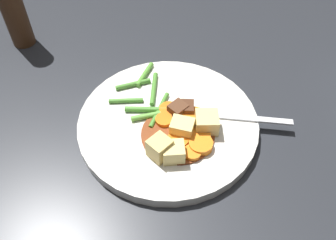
% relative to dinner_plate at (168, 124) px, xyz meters
% --- Properties ---
extents(ground_plane, '(3.00, 3.00, 0.00)m').
position_rel_dinner_plate_xyz_m(ground_plane, '(0.00, 0.00, -0.01)').
color(ground_plane, '#26282D').
extents(dinner_plate, '(0.27, 0.27, 0.02)m').
position_rel_dinner_plate_xyz_m(dinner_plate, '(0.00, 0.00, 0.00)').
color(dinner_plate, white).
rests_on(dinner_plate, ground_plane).
extents(stew_sauce, '(0.11, 0.11, 0.00)m').
position_rel_dinner_plate_xyz_m(stew_sauce, '(0.03, -0.01, 0.01)').
color(stew_sauce, brown).
rests_on(stew_sauce, dinner_plate).
extents(carrot_slice_0, '(0.04, 0.04, 0.01)m').
position_rel_dinner_plate_xyz_m(carrot_slice_0, '(-0.01, 0.01, 0.01)').
color(carrot_slice_0, orange).
rests_on(carrot_slice_0, dinner_plate).
extents(carrot_slice_1, '(0.04, 0.04, 0.01)m').
position_rel_dinner_plate_xyz_m(carrot_slice_1, '(0.03, -0.04, 0.01)').
color(carrot_slice_1, orange).
rests_on(carrot_slice_1, dinner_plate).
extents(carrot_slice_2, '(0.04, 0.04, 0.01)m').
position_rel_dinner_plate_xyz_m(carrot_slice_2, '(0.07, 0.01, 0.01)').
color(carrot_slice_2, orange).
rests_on(carrot_slice_2, dinner_plate).
extents(carrot_slice_3, '(0.03, 0.03, 0.01)m').
position_rel_dinner_plate_xyz_m(carrot_slice_3, '(0.07, -0.01, 0.01)').
color(carrot_slice_3, orange).
rests_on(carrot_slice_3, dinner_plate).
extents(carrot_slice_4, '(0.04, 0.04, 0.01)m').
position_rel_dinner_plate_xyz_m(carrot_slice_4, '(0.02, 0.03, 0.01)').
color(carrot_slice_4, orange).
rests_on(carrot_slice_4, dinner_plate).
extents(carrot_slice_5, '(0.04, 0.04, 0.01)m').
position_rel_dinner_plate_xyz_m(carrot_slice_5, '(0.00, -0.01, 0.01)').
color(carrot_slice_5, orange).
rests_on(carrot_slice_5, dinner_plate).
extents(carrot_slice_6, '(0.04, 0.04, 0.01)m').
position_rel_dinner_plate_xyz_m(carrot_slice_6, '(0.04, -0.01, 0.01)').
color(carrot_slice_6, orange).
rests_on(carrot_slice_6, dinner_plate).
extents(carrot_slice_7, '(0.04, 0.04, 0.01)m').
position_rel_dinner_plate_xyz_m(carrot_slice_7, '(0.06, 0.01, 0.01)').
color(carrot_slice_7, orange).
rests_on(carrot_slice_7, dinner_plate).
extents(potato_chunk_0, '(0.04, 0.04, 0.03)m').
position_rel_dinner_plate_xyz_m(potato_chunk_0, '(0.06, -0.04, 0.02)').
color(potato_chunk_0, '#E5CC7A').
rests_on(potato_chunk_0, dinner_plate).
extents(potato_chunk_1, '(0.04, 0.04, 0.03)m').
position_rel_dinner_plate_xyz_m(potato_chunk_1, '(0.03, 0.00, 0.02)').
color(potato_chunk_1, '#E5CC7A').
rests_on(potato_chunk_1, dinner_plate).
extents(potato_chunk_2, '(0.03, 0.03, 0.03)m').
position_rel_dinner_plate_xyz_m(potato_chunk_2, '(0.04, -0.05, 0.02)').
color(potato_chunk_2, '#DBBC6B').
rests_on(potato_chunk_2, dinner_plate).
extents(potato_chunk_3, '(0.05, 0.05, 0.03)m').
position_rel_dinner_plate_xyz_m(potato_chunk_3, '(0.05, 0.03, 0.02)').
color(potato_chunk_3, '#E5CC7A').
rests_on(potato_chunk_3, dinner_plate).
extents(meat_chunk_0, '(0.03, 0.03, 0.02)m').
position_rel_dinner_plate_xyz_m(meat_chunk_0, '(0.00, 0.02, 0.02)').
color(meat_chunk_0, '#56331E').
rests_on(meat_chunk_0, dinner_plate).
extents(meat_chunk_1, '(0.03, 0.03, 0.02)m').
position_rel_dinner_plate_xyz_m(meat_chunk_1, '(0.01, 0.03, 0.02)').
color(meat_chunk_1, '#4C2B19').
rests_on(meat_chunk_1, dinner_plate).
extents(green_bean_0, '(0.05, 0.07, 0.01)m').
position_rel_dinner_plate_xyz_m(green_bean_0, '(-0.02, -0.00, 0.01)').
color(green_bean_0, '#4C8E33').
rests_on(green_bean_0, dinner_plate).
extents(green_bean_1, '(0.03, 0.06, 0.01)m').
position_rel_dinner_plate_xyz_m(green_bean_1, '(-0.09, -0.00, 0.01)').
color(green_bean_1, '#4C8E33').
rests_on(green_bean_1, dinner_plate).
extents(green_bean_2, '(0.04, 0.07, 0.01)m').
position_rel_dinner_plate_xyz_m(green_bean_2, '(-0.02, -0.01, 0.01)').
color(green_bean_2, '#66AD42').
rests_on(green_bean_2, dinner_plate).
extents(green_bean_3, '(0.04, 0.05, 0.01)m').
position_rel_dinner_plate_xyz_m(green_bean_3, '(-0.10, 0.03, 0.01)').
color(green_bean_3, '#599E38').
rests_on(green_bean_3, dinner_plate).
extents(green_bean_4, '(0.06, 0.05, 0.01)m').
position_rel_dinner_plate_xyz_m(green_bean_4, '(-0.06, 0.02, 0.01)').
color(green_bean_4, '#4C8E33').
rests_on(green_bean_4, dinner_plate).
extents(green_bean_5, '(0.04, 0.05, 0.01)m').
position_rel_dinner_plate_xyz_m(green_bean_5, '(-0.07, -0.03, 0.01)').
color(green_bean_5, '#4C8E33').
rests_on(green_bean_5, dinner_plate).
extents(green_bean_6, '(0.05, 0.06, 0.01)m').
position_rel_dinner_plate_xyz_m(green_bean_6, '(-0.04, -0.02, 0.01)').
color(green_bean_6, '#4C8E33').
rests_on(green_bean_6, dinner_plate).
extents(fork, '(0.13, 0.14, 0.00)m').
position_rel_dinner_plate_xyz_m(fork, '(0.05, 0.08, 0.01)').
color(fork, silver).
rests_on(fork, dinner_plate).
extents(pepper_mill, '(0.04, 0.04, 0.15)m').
position_rel_dinner_plate_xyz_m(pepper_mill, '(-0.34, -0.09, 0.07)').
color(pepper_mill, '#4C2D19').
rests_on(pepper_mill, ground_plane).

